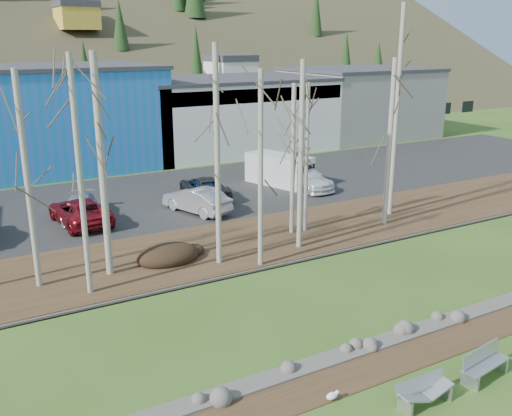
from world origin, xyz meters
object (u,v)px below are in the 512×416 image
car_4 (197,200)px  car_6 (305,178)px  car_2 (80,208)px  seagull (332,396)px  car_3 (204,190)px  bench_damaged (424,392)px  van_white (281,170)px  bench_intact (484,364)px  car_1 (80,211)px  car_5 (204,187)px

car_4 → car_6: (8.99, 1.55, -0.01)m
car_2 → car_4: size_ratio=0.95×
seagull → car_4: (4.12, 19.24, 0.73)m
car_3 → car_2: bearing=-163.5°
bench_damaged → van_white: van_white is taller
bench_damaged → car_3: car_3 is taller
bench_intact → car_1: car_1 is taller
bench_intact → car_2: bearing=99.6°
car_1 → car_6: (15.73, 0.29, 0.02)m
bench_damaged → car_3: 22.94m
car_3 → car_6: 7.56m
bench_damaged → car_4: 20.76m
car_1 → car_6: size_ratio=1.02×
car_3 → car_6: size_ratio=0.82×
car_3 → van_white: van_white is taller
bench_intact → van_white: van_white is taller
car_3 → bench_damaged: bearing=-80.0°
car_2 → van_white: van_white is taller
seagull → van_white: size_ratio=0.09×
car_4 → bench_damaged: bearing=66.1°
van_white → car_4: bearing=-175.9°
car_5 → car_4: bearing=64.6°
car_1 → car_5: (8.51, 1.52, -0.02)m
car_2 → van_white: (14.64, 0.99, 0.43)m
bench_damaged → car_6: 24.74m
car_2 → car_4: 6.90m
car_3 → car_5: 0.82m
car_1 → car_5: bearing=-175.4°
seagull → car_3: size_ratio=0.11×
seagull → car_5: 22.81m
car_3 → van_white: 6.81m
car_1 → car_6: 15.73m
car_1 → car_2: bearing=-108.3°
van_white → car_6: bearing=-81.3°
bench_damaged → car_3: bearing=82.3°
car_1 → car_5: 8.65m
car_5 → car_6: (7.21, -1.23, 0.04)m
car_3 → car_1: bearing=-156.3°
van_white → bench_damaged: bearing=-130.5°
car_1 → van_white: size_ratio=1.00×
car_3 → van_white: size_ratio=0.80×
van_white → bench_intact: bearing=-124.9°
car_2 → car_3: 7.96m
bench_intact → bench_damaged: (-2.67, -0.06, -0.08)m
car_6 → bench_damaged: bearing=-117.4°
seagull → car_5: size_ratio=0.09×
seagull → car_2: 21.66m
car_2 → car_4: car_4 is taller
bench_damaged → car_2: car_2 is taller
car_1 → car_2: 1.05m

